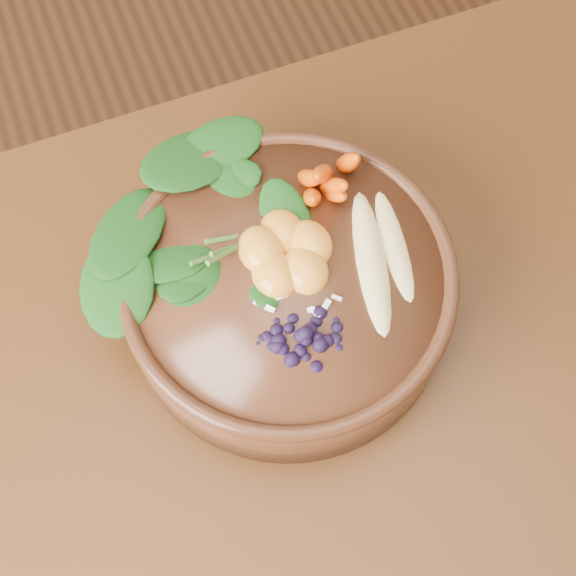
% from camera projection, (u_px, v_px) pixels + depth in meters
% --- Properties ---
extents(ground, '(4.00, 4.00, 0.00)m').
position_uv_depth(ground, '(369.00, 521.00, 1.48)').
color(ground, '#381E0F').
rests_on(ground, ground).
extents(dining_table, '(1.60, 0.90, 0.75)m').
position_uv_depth(dining_table, '(424.00, 426.00, 0.88)').
color(dining_table, '#331C0C').
rests_on(dining_table, ground).
extents(stoneware_bowl, '(0.38, 0.38, 0.09)m').
position_uv_depth(stoneware_bowl, '(288.00, 292.00, 0.80)').
color(stoneware_bowl, '#472515').
rests_on(stoneware_bowl, dining_table).
extents(kale_heap, '(0.24, 0.23, 0.05)m').
position_uv_depth(kale_heap, '(224.00, 208.00, 0.76)').
color(kale_heap, '#144811').
rests_on(kale_heap, stoneware_bowl).
extents(carrot_cluster, '(0.08, 0.08, 0.09)m').
position_uv_depth(carrot_cluster, '(332.00, 162.00, 0.76)').
color(carrot_cluster, '#D34600').
rests_on(carrot_cluster, stoneware_bowl).
extents(banana_halves, '(0.09, 0.18, 0.03)m').
position_uv_depth(banana_halves, '(385.00, 246.00, 0.75)').
color(banana_halves, '#E0CC84').
rests_on(banana_halves, stoneware_bowl).
extents(mandarin_cluster, '(0.11, 0.12, 0.04)m').
position_uv_depth(mandarin_cluster, '(287.00, 245.00, 0.75)').
color(mandarin_cluster, orange).
rests_on(mandarin_cluster, stoneware_bowl).
extents(blueberry_pile, '(0.17, 0.14, 0.04)m').
position_uv_depth(blueberry_pile, '(305.00, 328.00, 0.71)').
color(blueberry_pile, black).
rests_on(blueberry_pile, stoneware_bowl).
extents(coconut_flakes, '(0.12, 0.10, 0.01)m').
position_uv_depth(coconut_flakes, '(295.00, 292.00, 0.75)').
color(coconut_flakes, white).
rests_on(coconut_flakes, stoneware_bowl).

